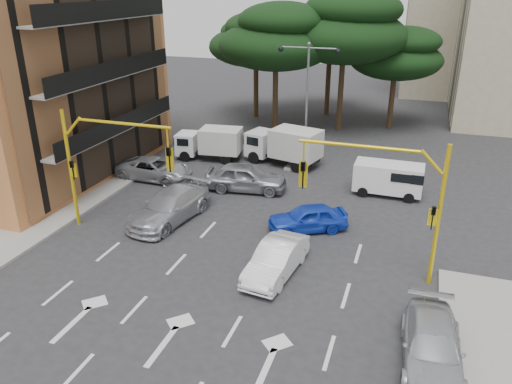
% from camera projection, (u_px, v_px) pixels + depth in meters
% --- Properties ---
extents(ground, '(120.00, 120.00, 0.00)m').
position_uv_depth(ground, '(218.00, 272.00, 21.46)').
color(ground, '#28282B').
rests_on(ground, ground).
extents(median_strip, '(1.40, 6.00, 0.15)m').
position_uv_depth(median_strip, '(305.00, 156.00, 35.40)').
color(median_strip, gray).
rests_on(median_strip, ground).
extents(apartment_beige_far, '(16.20, 12.15, 16.70)m').
position_uv_depth(apartment_beige_far, '(488.00, 14.00, 52.84)').
color(apartment_beige_far, tan).
rests_on(apartment_beige_far, ground).
extents(pine_left_near, '(9.15, 9.15, 10.23)m').
position_uv_depth(pine_left_near, '(277.00, 36.00, 38.83)').
color(pine_left_near, '#382616').
rests_on(pine_left_near, ground).
extents(pine_center, '(9.98, 9.98, 11.16)m').
position_uv_depth(pine_center, '(346.00, 27.00, 38.84)').
color(pine_center, '#382616').
rests_on(pine_center, ground).
extents(pine_left_far, '(8.32, 8.32, 9.30)m').
position_uv_depth(pine_left_far, '(256.00, 39.00, 43.47)').
color(pine_left_far, '#382616').
rests_on(pine_left_far, ground).
extents(pine_right, '(7.49, 7.49, 8.37)m').
position_uv_depth(pine_right, '(397.00, 53.00, 40.23)').
color(pine_right, '#382616').
rests_on(pine_right, ground).
extents(pine_back, '(9.15, 9.15, 10.23)m').
position_uv_depth(pine_back, '(332.00, 30.00, 44.06)').
color(pine_back, '#382616').
rests_on(pine_back, ground).
extents(signal_mast_right, '(5.79, 0.37, 6.00)m').
position_uv_depth(signal_mast_right, '(394.00, 191.00, 19.69)').
color(signal_mast_right, yellow).
rests_on(signal_mast_right, ground).
extents(signal_mast_left, '(5.79, 0.37, 6.00)m').
position_uv_depth(signal_mast_left, '(99.00, 156.00, 23.68)').
color(signal_mast_left, yellow).
rests_on(signal_mast_left, ground).
extents(street_lamp_center, '(4.16, 0.36, 7.77)m').
position_uv_depth(street_lamp_center, '(308.00, 81.00, 33.32)').
color(street_lamp_center, slate).
rests_on(street_lamp_center, median_strip).
extents(car_white_hatch, '(1.99, 4.43, 1.41)m').
position_uv_depth(car_white_hatch, '(276.00, 259.00, 21.05)').
color(car_white_hatch, white).
rests_on(car_white_hatch, ground).
extents(car_blue_compact, '(4.23, 3.26, 1.34)m').
position_uv_depth(car_blue_compact, '(308.00, 218.00, 24.82)').
color(car_blue_compact, '#173AC2').
rests_on(car_blue_compact, ground).
extents(car_silver_wagon, '(3.06, 5.71, 1.57)m').
position_uv_depth(car_silver_wagon, '(169.00, 206.00, 25.83)').
color(car_silver_wagon, '#ACAEB5').
rests_on(car_silver_wagon, ground).
extents(car_silver_cross_a, '(4.88, 2.30, 1.35)m').
position_uv_depth(car_silver_cross_a, '(154.00, 169.00, 31.31)').
color(car_silver_cross_a, '#A0A1A7').
rests_on(car_silver_cross_a, ground).
extents(car_silver_cross_b, '(5.05, 2.58, 1.64)m').
position_uv_depth(car_silver_cross_b, '(246.00, 177.00, 29.57)').
color(car_silver_cross_b, gray).
rests_on(car_silver_cross_b, ground).
extents(car_silver_parked, '(2.16, 4.76, 1.35)m').
position_uv_depth(car_silver_parked, '(432.00, 346.00, 16.07)').
color(car_silver_parked, '#ABAEB3').
rests_on(car_silver_parked, ground).
extents(van_white, '(3.89, 1.79, 1.94)m').
position_uv_depth(van_white, '(388.00, 179.00, 28.90)').
color(van_white, white).
rests_on(van_white, ground).
extents(box_truck_a, '(4.77, 2.44, 2.25)m').
position_uv_depth(box_truck_a, '(210.00, 144.00, 34.69)').
color(box_truck_a, white).
rests_on(box_truck_a, ground).
extents(box_truck_b, '(5.55, 3.37, 2.55)m').
position_uv_depth(box_truck_b, '(284.00, 146.00, 33.70)').
color(box_truck_b, silver).
rests_on(box_truck_b, ground).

